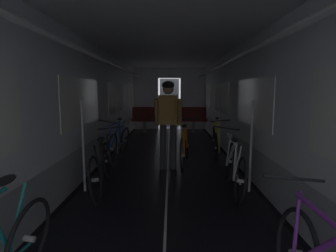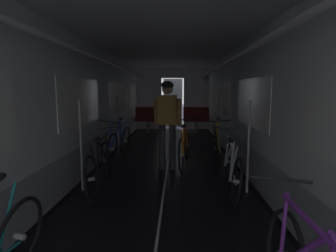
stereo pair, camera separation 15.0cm
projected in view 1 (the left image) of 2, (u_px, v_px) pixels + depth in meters
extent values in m
cube|color=black|center=(96.00, 169.00, 5.35)|extent=(0.08, 11.50, 0.01)
cube|color=black|center=(239.00, 170.00, 5.32)|extent=(0.08, 11.50, 0.01)
cube|color=beige|center=(168.00, 170.00, 5.33)|extent=(0.03, 11.27, 0.00)
cube|color=#9EA0A5|center=(91.00, 155.00, 5.31)|extent=(0.12, 11.50, 0.60)
cube|color=silver|center=(88.00, 92.00, 5.15)|extent=(0.12, 11.50, 1.85)
cube|color=white|center=(82.00, 102.00, 4.60)|extent=(0.02, 1.90, 0.80)
cube|color=white|center=(116.00, 98.00, 7.45)|extent=(0.02, 1.90, 0.80)
cube|color=white|center=(131.00, 96.00, 10.30)|extent=(0.02, 1.90, 0.80)
cube|color=yellow|center=(83.00, 102.00, 4.65)|extent=(0.01, 0.20, 0.28)
cylinder|color=white|center=(105.00, 61.00, 5.07)|extent=(0.07, 11.04, 0.07)
cylinder|color=#B7BABF|center=(83.00, 147.00, 4.11)|extent=(0.04, 0.04, 1.40)
cylinder|color=#B7BABF|center=(117.00, 125.00, 6.69)|extent=(0.04, 0.04, 1.40)
cube|color=#9EA0A5|center=(245.00, 155.00, 5.28)|extent=(0.12, 11.50, 0.60)
cube|color=silver|center=(247.00, 92.00, 5.12)|extent=(0.12, 11.50, 1.85)
cube|color=white|center=(253.00, 102.00, 4.57)|extent=(0.02, 1.90, 0.80)
cube|color=white|center=(221.00, 98.00, 7.42)|extent=(0.02, 1.90, 0.80)
cube|color=white|center=(207.00, 96.00, 10.27)|extent=(0.02, 1.90, 0.80)
cube|color=yellow|center=(249.00, 102.00, 4.81)|extent=(0.01, 0.20, 0.28)
cylinder|color=white|center=(230.00, 61.00, 5.05)|extent=(0.07, 11.04, 0.07)
cylinder|color=#B7BABF|center=(251.00, 147.00, 4.09)|extent=(0.04, 0.04, 1.40)
cylinder|color=#B7BABF|center=(220.00, 125.00, 6.67)|extent=(0.04, 0.04, 1.40)
cube|color=silver|center=(146.00, 99.00, 10.94)|extent=(1.00, 0.12, 2.45)
cube|color=silver|center=(193.00, 99.00, 10.93)|extent=(1.00, 0.12, 2.45)
cube|color=silver|center=(169.00, 73.00, 10.80)|extent=(0.90, 0.12, 0.40)
cube|color=#4C4F54|center=(169.00, 103.00, 11.66)|extent=(0.81, 0.04, 2.05)
cube|color=white|center=(168.00, 38.00, 5.01)|extent=(3.14, 11.62, 0.12)
cylinder|color=gray|center=(145.00, 127.00, 10.02)|extent=(0.12, 0.12, 0.44)
cube|color=maroon|center=(145.00, 120.00, 9.99)|extent=(0.96, 0.44, 0.10)
cube|color=maroon|center=(145.00, 112.00, 10.14)|extent=(0.96, 0.08, 0.40)
torus|color=gray|center=(134.00, 107.00, 10.15)|extent=(0.14, 0.14, 0.02)
cylinder|color=gray|center=(193.00, 127.00, 10.00)|extent=(0.12, 0.12, 0.44)
cube|color=maroon|center=(194.00, 120.00, 9.97)|extent=(0.96, 0.44, 0.10)
cube|color=maroon|center=(193.00, 112.00, 10.13)|extent=(0.96, 0.08, 0.40)
torus|color=gray|center=(182.00, 107.00, 10.13)|extent=(0.14, 0.14, 0.02)
torus|color=black|center=(29.00, 239.00, 2.23)|extent=(0.16, 0.67, 0.67)
cylinder|color=#B2B2B7|center=(29.00, 239.00, 2.23)|extent=(0.10, 0.05, 0.06)
cylinder|color=teal|center=(0.00, 232.00, 1.91)|extent=(0.11, 0.34, 0.55)
cylinder|color=teal|center=(18.00, 215.00, 2.13)|extent=(0.10, 0.16, 0.49)
ellipsoid|color=black|center=(5.00, 180.00, 2.05)|extent=(0.11, 0.24, 0.07)
torus|color=black|center=(240.00, 181.00, 3.66)|extent=(0.18, 0.68, 0.67)
cylinder|color=#B2B2B7|center=(240.00, 181.00, 3.66)|extent=(0.10, 0.06, 0.06)
torus|color=black|center=(230.00, 161.00, 4.67)|extent=(0.18, 0.68, 0.67)
cylinder|color=#B2B2B7|center=(230.00, 161.00, 4.67)|extent=(0.10, 0.06, 0.06)
cylinder|color=#ADAFB5|center=(231.00, 153.00, 4.33)|extent=(0.07, 0.55, 0.56)
cylinder|color=#ADAFB5|center=(235.00, 160.00, 3.93)|extent=(0.13, 0.34, 0.55)
cylinder|color=#ADAFB5|center=(231.00, 139.00, 4.15)|extent=(0.10, 0.82, 0.04)
cylinder|color=#ADAFB5|center=(238.00, 162.00, 3.70)|extent=(0.08, 0.17, 0.49)
cylinder|color=#ADAFB5|center=(238.00, 177.00, 3.89)|extent=(0.07, 0.45, 0.07)
cylinder|color=#ADAFB5|center=(229.00, 148.00, 4.61)|extent=(0.10, 0.08, 0.49)
cylinder|color=black|center=(235.00, 174.00, 4.11)|extent=(0.05, 0.17, 0.17)
ellipsoid|color=black|center=(235.00, 140.00, 3.72)|extent=(0.12, 0.25, 0.07)
cylinder|color=black|center=(227.00, 128.00, 4.59)|extent=(0.44, 0.06, 0.08)
cylinder|color=purple|center=(317.00, 250.00, 1.69)|extent=(0.09, 0.54, 0.56)
cylinder|color=purple|center=(331.00, 222.00, 1.50)|extent=(0.05, 0.82, 0.04)
cylinder|color=purple|center=(297.00, 225.00, 1.97)|extent=(0.07, 0.09, 0.49)
cylinder|color=black|center=(294.00, 178.00, 1.95)|extent=(0.44, 0.03, 0.06)
torus|color=black|center=(125.00, 140.00, 6.66)|extent=(0.20, 0.68, 0.67)
cylinder|color=#B2B2B7|center=(125.00, 140.00, 6.66)|extent=(0.10, 0.06, 0.06)
torus|color=black|center=(112.00, 149.00, 5.65)|extent=(0.20, 0.68, 0.67)
cylinder|color=#B2B2B7|center=(112.00, 149.00, 5.65)|extent=(0.10, 0.06, 0.06)
cylinder|color=#2342B7|center=(114.00, 136.00, 5.94)|extent=(0.17, 0.53, 0.56)
cylinder|color=#2342B7|center=(120.00, 134.00, 6.34)|extent=(0.09, 0.35, 0.55)
cylinder|color=#2342B7|center=(115.00, 124.00, 6.06)|extent=(0.12, 0.82, 0.04)
cylinder|color=#2342B7|center=(122.00, 131.00, 6.56)|extent=(0.11, 0.16, 0.49)
cylinder|color=#2342B7|center=(122.00, 143.00, 6.44)|extent=(0.06, 0.45, 0.07)
cylinder|color=#2342B7|center=(110.00, 138.00, 5.66)|extent=(0.10, 0.10, 0.49)
cylinder|color=black|center=(120.00, 146.00, 6.22)|extent=(0.05, 0.17, 0.17)
ellipsoid|color=black|center=(120.00, 119.00, 6.48)|extent=(0.12, 0.25, 0.07)
cylinder|color=black|center=(107.00, 122.00, 5.60)|extent=(0.44, 0.07, 0.09)
torus|color=black|center=(215.00, 139.00, 6.78)|extent=(0.17, 0.68, 0.67)
cylinder|color=#B2B2B7|center=(215.00, 139.00, 6.78)|extent=(0.10, 0.06, 0.06)
torus|color=black|center=(217.00, 148.00, 5.78)|extent=(0.17, 0.68, 0.67)
cylinder|color=#B2B2B7|center=(217.00, 148.00, 5.78)|extent=(0.10, 0.06, 0.06)
cylinder|color=yellow|center=(217.00, 135.00, 6.06)|extent=(0.06, 0.54, 0.56)
cylinder|color=yellow|center=(216.00, 133.00, 6.46)|extent=(0.12, 0.34, 0.55)
cylinder|color=yellow|center=(218.00, 123.00, 6.17)|extent=(0.13, 0.82, 0.04)
cylinder|color=yellow|center=(216.00, 130.00, 6.68)|extent=(0.05, 0.17, 0.49)
cylinder|color=yellow|center=(215.00, 142.00, 6.56)|extent=(0.08, 0.45, 0.07)
cylinder|color=yellow|center=(218.00, 137.00, 5.77)|extent=(0.08, 0.09, 0.49)
cylinder|color=black|center=(215.00, 145.00, 6.34)|extent=(0.05, 0.17, 0.17)
ellipsoid|color=black|center=(217.00, 118.00, 6.59)|extent=(0.12, 0.25, 0.07)
cylinder|color=black|center=(220.00, 121.00, 5.71)|extent=(0.44, 0.07, 0.06)
torus|color=black|center=(95.00, 180.00, 3.70)|extent=(0.16, 0.68, 0.67)
cylinder|color=#B2B2B7|center=(95.00, 180.00, 3.70)|extent=(0.10, 0.06, 0.06)
torus|color=black|center=(108.00, 161.00, 4.71)|extent=(0.16, 0.68, 0.67)
cylinder|color=#B2B2B7|center=(108.00, 161.00, 4.71)|extent=(0.10, 0.06, 0.06)
cylinder|color=black|center=(106.00, 153.00, 4.38)|extent=(0.07, 0.54, 0.56)
cylinder|color=black|center=(101.00, 159.00, 3.97)|extent=(0.12, 0.34, 0.55)
cylinder|color=black|center=(105.00, 138.00, 4.19)|extent=(0.09, 0.82, 0.04)
cylinder|color=black|center=(98.00, 161.00, 3.74)|extent=(0.07, 0.17, 0.49)
cylinder|color=black|center=(98.00, 176.00, 3.93)|extent=(0.06, 0.45, 0.07)
cylinder|color=black|center=(109.00, 148.00, 4.66)|extent=(0.09, 0.09, 0.49)
cylinder|color=black|center=(101.00, 173.00, 4.16)|extent=(0.04, 0.17, 0.17)
ellipsoid|color=black|center=(100.00, 139.00, 3.76)|extent=(0.11, 0.25, 0.07)
cylinder|color=black|center=(111.00, 128.00, 4.63)|extent=(0.44, 0.05, 0.08)
cylinder|color=#2D2D33|center=(163.00, 147.00, 5.34)|extent=(0.13, 0.13, 0.90)
cylinder|color=#2D2D33|center=(173.00, 147.00, 5.33)|extent=(0.13, 0.13, 0.90)
cube|color=olive|center=(168.00, 110.00, 5.24)|extent=(0.37, 0.24, 0.56)
cylinder|color=olive|center=(157.00, 112.00, 5.28)|extent=(0.10, 0.20, 0.53)
cylinder|color=olive|center=(180.00, 112.00, 5.25)|extent=(0.10, 0.20, 0.53)
sphere|color=#9E7051|center=(168.00, 89.00, 5.19)|extent=(0.21, 0.21, 0.21)
ellipsoid|color=black|center=(168.00, 85.00, 5.18)|extent=(0.26, 0.29, 0.16)
cube|color=olive|center=(168.00, 108.00, 5.07)|extent=(0.29, 0.18, 0.40)
torus|color=black|center=(182.00, 156.00, 5.09)|extent=(0.15, 0.67, 0.67)
cylinder|color=#B2B2B7|center=(182.00, 156.00, 5.09)|extent=(0.10, 0.06, 0.05)
torus|color=black|center=(186.00, 145.00, 6.09)|extent=(0.15, 0.67, 0.67)
cylinder|color=#B2B2B7|center=(186.00, 145.00, 6.09)|extent=(0.10, 0.06, 0.05)
cylinder|color=orange|center=(186.00, 138.00, 5.75)|extent=(0.13, 0.54, 0.56)
cylinder|color=orange|center=(184.00, 141.00, 5.35)|extent=(0.06, 0.35, 0.55)
cylinder|color=orange|center=(186.00, 126.00, 5.57)|extent=(0.14, 0.82, 0.04)
cylinder|color=orange|center=(183.00, 142.00, 5.13)|extent=(0.07, 0.16, 0.49)
cylinder|color=orange|center=(183.00, 154.00, 5.32)|extent=(0.08, 0.45, 0.07)
cylinder|color=orange|center=(187.00, 134.00, 6.03)|extent=(0.05, 0.09, 0.49)
cylinder|color=black|center=(184.00, 153.00, 5.54)|extent=(0.04, 0.17, 0.17)
ellipsoid|color=black|center=(184.00, 126.00, 5.14)|extent=(0.12, 0.25, 0.06)
cylinder|color=black|center=(188.00, 119.00, 6.00)|extent=(0.44, 0.08, 0.04)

